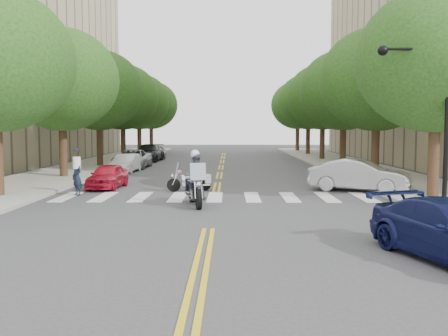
{
  "coord_description": "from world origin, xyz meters",
  "views": [
    {
      "loc": [
        0.59,
        -14.05,
        2.9
      ],
      "look_at": [
        0.39,
        5.53,
        1.3
      ],
      "focal_mm": 40.0,
      "sensor_mm": 36.0,
      "label": 1
    }
  ],
  "objects_px": {
    "motorcycle_police": "(195,181)",
    "officer_standing": "(77,177)",
    "motorcycle_parked": "(193,181)",
    "convertible": "(359,175)"
  },
  "relations": [
    {
      "from": "motorcycle_police",
      "to": "convertible",
      "type": "xyz_separation_m",
      "value": [
        7.18,
        4.14,
        -0.19
      ]
    },
    {
      "from": "motorcycle_police",
      "to": "motorcycle_parked",
      "type": "height_order",
      "value": "motorcycle_police"
    },
    {
      "from": "motorcycle_parked",
      "to": "convertible",
      "type": "height_order",
      "value": "convertible"
    },
    {
      "from": "motorcycle_parked",
      "to": "officer_standing",
      "type": "distance_m",
      "value": 5.09
    },
    {
      "from": "motorcycle_police",
      "to": "convertible",
      "type": "height_order",
      "value": "motorcycle_police"
    },
    {
      "from": "motorcycle_police",
      "to": "officer_standing",
      "type": "height_order",
      "value": "motorcycle_police"
    },
    {
      "from": "motorcycle_police",
      "to": "convertible",
      "type": "relative_size",
      "value": 0.57
    },
    {
      "from": "motorcycle_police",
      "to": "motorcycle_parked",
      "type": "xyz_separation_m",
      "value": [
        -0.38,
        4.18,
        -0.46
      ]
    },
    {
      "from": "convertible",
      "to": "motorcycle_parked",
      "type": "bearing_deg",
      "value": 114.29
    },
    {
      "from": "officer_standing",
      "to": "convertible",
      "type": "bearing_deg",
      "value": 53.34
    }
  ]
}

